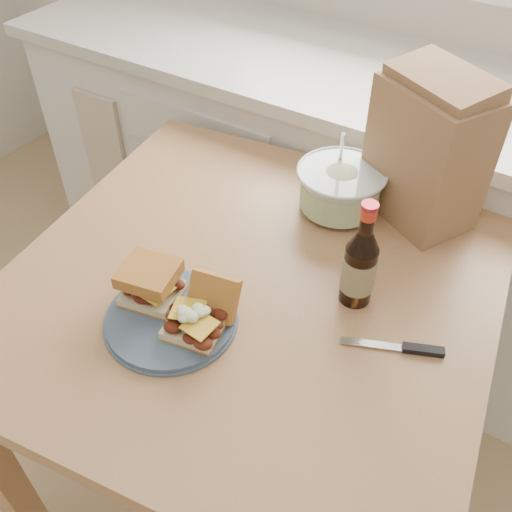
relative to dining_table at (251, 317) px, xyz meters
The scene contains 9 objects.
cabinet_run 0.82m from the dining_table, 91.34° to the left, with size 2.50×0.64×0.94m.
dining_table is the anchor object (origin of this frame).
plate 0.23m from the dining_table, 111.15° to the right, with size 0.25×0.25×0.02m, color #42556B.
sandwich_left 0.27m from the dining_table, 129.59° to the right, with size 0.12×0.12×0.08m.
sandwich_right 0.23m from the dining_table, 92.89° to the right, with size 0.12×0.15×0.09m.
coleslaw_bowl 0.36m from the dining_table, 80.86° to the left, with size 0.21×0.21×0.21m.
beer_bottle 0.30m from the dining_table, 17.70° to the left, with size 0.07×0.07×0.24m.
knife 0.37m from the dining_table, ahead, with size 0.18×0.09×0.01m.
paper_bag 0.53m from the dining_table, 62.40° to the left, with size 0.24×0.16×0.32m, color #9B6E4B.
Camera 1 is at (0.47, 0.21, 1.67)m, focal length 40.00 mm.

